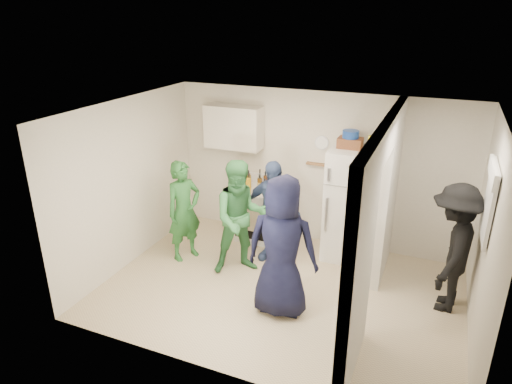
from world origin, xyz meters
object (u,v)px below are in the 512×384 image
Objects in this scene: person_green_center at (241,218)px; person_navy at (282,247)px; person_green_left at (184,211)px; fridge at (351,205)px; person_nook at (453,248)px; person_denim at (272,211)px; stove at (260,214)px; wicker_basket at (350,143)px; yellow_cup_stack_top at (371,144)px; blue_bowl at (351,134)px.

person_navy is at bearing -73.68° from person_green_center.
person_green_left is 0.86× the size of person_navy.
person_nook is at bearing -29.74° from fridge.
person_denim is (0.29, 0.49, -0.05)m from person_green_center.
person_navy reaches higher than person_green_left.
stove is 0.80m from person_denim.
person_navy is (-0.39, -1.80, -0.91)m from wicker_basket.
person_green_left is at bearing -27.35° from person_navy.
fridge reaches higher than person_green_center.
person_nook is at bearing -160.28° from person_navy.
yellow_cup_stack_top is at bearing -4.17° from person_green_center.
person_navy is at bearing -113.30° from yellow_cup_stack_top.
stove is 0.56× the size of person_green_left.
blue_bowl is 0.15× the size of person_denim.
person_navy is at bearing -102.25° from wicker_basket.
fridge is 1.21m from person_denim.
wicker_basket is 0.13m from blue_bowl.
stove is 1.97m from wicker_basket.
person_nook is at bearing -30.45° from person_green_center.
wicker_basket reaches higher than person_nook.
person_nook is (2.82, 0.20, -0.00)m from person_green_center.
person_green_center is (0.14, -1.06, 0.41)m from stove.
person_navy is (0.88, -0.72, 0.07)m from person_green_center.
fridge is (1.51, -0.03, 0.43)m from stove.
person_green_center is at bearing -139.53° from blue_bowl.
person_denim is at bearing -148.79° from blue_bowl.
person_denim is 0.94× the size of person_nook.
wicker_basket is 0.22× the size of person_denim.
person_green_center is at bearing -64.95° from person_green_left.
blue_bowl reaches higher than stove.
stove is 0.52× the size of person_green_center.
stove is 3.53× the size of yellow_cup_stack_top.
person_navy is at bearing -85.52° from person_green_left.
person_denim is 0.87× the size of person_navy.
person_denim is at bearing -43.16° from person_green_left.
person_navy is 2.15m from person_nook.
yellow_cup_stack_top is 0.15× the size of person_green_center.
person_nook is (1.45, -0.83, -0.02)m from fridge.
person_navy is (1.84, -0.74, 0.13)m from person_green_left.
wicker_basket is 0.21× the size of person_nook.
fridge is 7.01× the size of yellow_cup_stack_top.
person_green_center is (0.96, -0.02, 0.07)m from person_green_left.
stove is at bearing -179.19° from blue_bowl.
fridge is 2.55m from person_green_left.
stove is 2.11m from person_navy.
person_green_left is 1.99m from person_navy.
person_navy reaches higher than stove.
person_green_center is at bearing -142.97° from fridge.
stove is 0.48× the size of person_navy.
person_green_center is at bearing -139.53° from wicker_basket.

